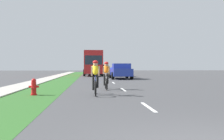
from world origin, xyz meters
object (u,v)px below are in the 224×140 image
(cyclist_lead, at_px, (95,77))
(suv_black, at_px, (104,68))
(fire_hydrant_red, at_px, (34,87))
(bus_red, at_px, (93,62))
(pickup_blue, at_px, (120,71))
(cyclist_trailing, at_px, (106,75))
(sedan_silver, at_px, (102,69))

(cyclist_lead, bearing_deg, suv_black, 86.01)
(fire_hydrant_red, height_order, cyclist_lead, cyclist_lead)
(bus_red, bearing_deg, pickup_blue, -75.34)
(fire_hydrant_red, xyz_separation_m, suv_black, (5.78, 42.60, 0.58))
(cyclist_trailing, bearing_deg, cyclist_lead, -104.38)
(sedan_silver, bearing_deg, fire_hydrant_red, -95.95)
(cyclist_trailing, height_order, pickup_blue, pickup_blue)
(suv_black, bearing_deg, sedan_silver, 90.19)
(bus_red, height_order, suv_black, bus_red)
(fire_hydrant_red, distance_m, suv_black, 43.00)
(cyclist_trailing, relative_size, sedan_silver, 0.40)
(fire_hydrant_red, xyz_separation_m, bus_red, (2.97, 24.89, 1.61))
(bus_red, relative_size, sedan_silver, 2.70)
(cyclist_trailing, distance_m, bus_red, 22.57)
(cyclist_trailing, bearing_deg, sedan_silver, 87.52)
(cyclist_trailing, xyz_separation_m, suv_black, (2.32, 40.24, 0.14))
(suv_black, bearing_deg, cyclist_trailing, -93.30)
(fire_hydrant_red, xyz_separation_m, cyclist_lead, (2.79, -0.25, 0.44))
(cyclist_trailing, xyz_separation_m, sedan_silver, (2.28, 52.66, -0.04))
(cyclist_trailing, relative_size, suv_black, 0.37)
(cyclist_lead, distance_m, sedan_silver, 55.35)
(pickup_blue, bearing_deg, cyclist_lead, -101.97)
(cyclist_lead, height_order, pickup_blue, pickup_blue)
(fire_hydrant_red, bearing_deg, cyclist_lead, -5.12)
(pickup_blue, height_order, sedan_silver, pickup_blue)
(suv_black, bearing_deg, bus_red, -99.03)
(pickup_blue, bearing_deg, bus_red, 104.66)
(cyclist_trailing, height_order, sedan_silver, cyclist_trailing)
(fire_hydrant_red, distance_m, bus_red, 25.12)
(suv_black, xyz_separation_m, sedan_silver, (-0.04, 12.42, -0.18))
(cyclist_trailing, height_order, suv_black, suv_black)
(bus_red, distance_m, suv_black, 17.96)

